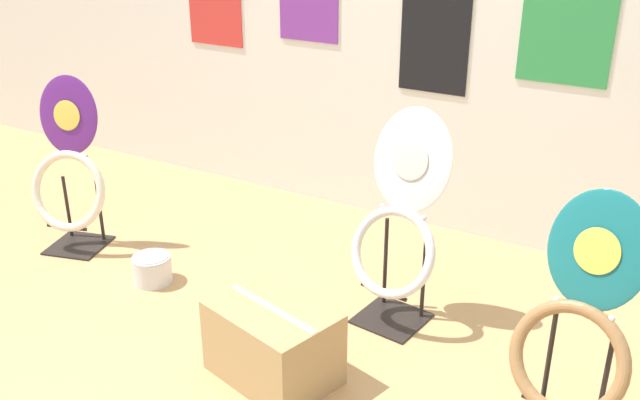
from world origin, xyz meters
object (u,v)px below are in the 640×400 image
object	(u,v)px
toilet_seat_display_teal_sax	(575,338)
toilet_seat_display_purple_note	(69,175)
paint_can	(152,268)
storage_box	(273,342)
toilet_seat_display_white_plain	(400,223)

from	to	relation	value
toilet_seat_display_teal_sax	toilet_seat_display_purple_note	bearing A→B (deg)	175.67
paint_can	storage_box	xyz separation A→B (m)	(0.91, -0.31, 0.08)
toilet_seat_display_white_plain	toilet_seat_display_teal_sax	distance (m)	0.91
toilet_seat_display_purple_note	storage_box	distance (m)	1.58
toilet_seat_display_white_plain	paint_can	xyz separation A→B (m)	(-1.15, -0.31, -0.39)
toilet_seat_display_purple_note	toilet_seat_display_white_plain	world-z (taller)	toilet_seat_display_white_plain
toilet_seat_display_purple_note	paint_can	bearing A→B (deg)	-8.37
paint_can	storage_box	size ratio (longest dim) A/B	0.35
toilet_seat_display_purple_note	toilet_seat_display_white_plain	xyz separation A→B (m)	(1.75, 0.22, 0.06)
toilet_seat_display_purple_note	storage_box	size ratio (longest dim) A/B	1.67
toilet_seat_display_teal_sax	storage_box	bearing A→B (deg)	-168.84
toilet_seat_display_white_plain	storage_box	bearing A→B (deg)	-111.02
toilet_seat_display_white_plain	toilet_seat_display_teal_sax	size ratio (longest dim) A/B	1.05
toilet_seat_display_teal_sax	storage_box	distance (m)	1.10
paint_can	storage_box	world-z (taller)	storage_box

